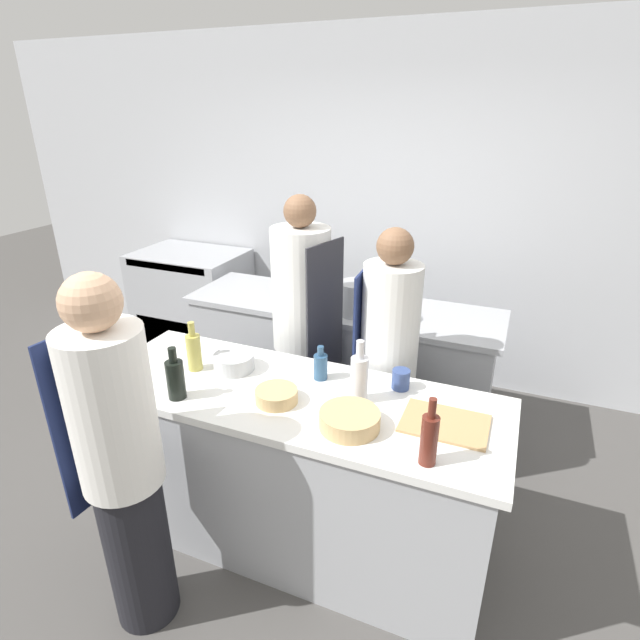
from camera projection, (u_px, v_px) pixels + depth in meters
The scene contains 19 objects.
ground_plane at pixel (296, 533), 2.80m from camera, with size 16.00×16.00×0.00m, color #4C4947.
wall_back at pixel (404, 214), 4.06m from camera, with size 8.00×0.06×2.80m.
prep_counter at pixel (294, 468), 2.62m from camera, with size 2.08×0.74×0.92m.
pass_counter at pixel (340, 361), 3.72m from camera, with size 2.24×0.67×0.92m.
oven_range at pixel (193, 303), 4.74m from camera, with size 0.97×0.70×0.98m.
chef_at_prep_near at pixel (122, 465), 2.06m from camera, with size 0.35×0.34×1.68m.
chef_at_stove at pixel (302, 335), 3.15m from camera, with size 0.41×0.40×1.76m.
chef_at_pass_far at pixel (387, 369), 2.85m from camera, with size 0.34×0.32×1.65m.
bottle_olive_oil at pixel (194, 351), 2.62m from camera, with size 0.08×0.08×0.27m.
bottle_vinegar at pixel (175, 378), 2.36m from camera, with size 0.09×0.09×0.26m.
bottle_wine at pixel (429, 438), 1.92m from camera, with size 0.07×0.07×0.29m.
bottle_cooking_oil at pixel (359, 377), 2.33m from camera, with size 0.08×0.08×0.31m.
bottle_sauce at pixel (321, 366), 2.54m from camera, with size 0.07×0.07×0.18m.
bowl_mixing_large at pixel (234, 362), 2.64m from camera, with size 0.22×0.22×0.09m.
bowl_prep_small at pixel (277, 396), 2.36m from camera, with size 0.20×0.20×0.07m.
bowl_ceramic_blue at pixel (350, 420), 2.16m from camera, with size 0.27×0.27×0.08m.
cup at pixel (401, 379), 2.46m from camera, with size 0.09×0.09×0.10m.
cutting_board at pixel (445, 423), 2.20m from camera, with size 0.37×0.27×0.01m.
stockpot at pixel (357, 298), 3.33m from camera, with size 0.24×0.24×0.22m.
Camera 1 is at (0.93, -1.89, 2.21)m, focal length 28.00 mm.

